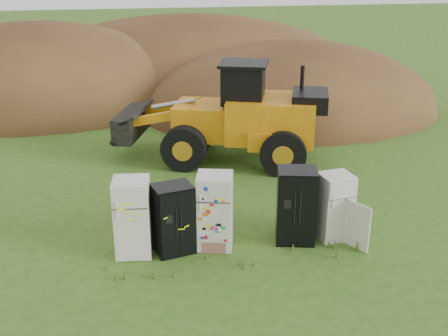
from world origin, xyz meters
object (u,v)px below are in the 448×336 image
at_px(fridge_open_door, 334,206).
at_px(wheel_loader, 218,112).
at_px(fridge_leftmost, 133,217).
at_px(fridge_sticker, 215,211).
at_px(fridge_black_side, 173,219).
at_px(fridge_black_right, 296,206).

bearing_deg(fridge_open_door, wheel_loader, 99.03).
relative_size(fridge_leftmost, fridge_open_door, 1.12).
bearing_deg(wheel_loader, fridge_sticker, -82.00).
relative_size(fridge_leftmost, fridge_black_side, 1.11).
xyz_separation_m(fridge_leftmost, wheel_loader, (2.99, 5.87, 0.74)).
relative_size(fridge_leftmost, fridge_black_right, 1.00).
bearing_deg(fridge_sticker, fridge_leftmost, -166.28).
bearing_deg(wheel_loader, fridge_open_door, -54.28).
distance_m(fridge_leftmost, fridge_black_side, 0.93).
bearing_deg(fridge_sticker, fridge_black_side, -162.21).
height_order(fridge_leftmost, fridge_open_door, fridge_leftmost).
xyz_separation_m(fridge_leftmost, fridge_black_side, (0.93, -0.07, -0.09)).
height_order(fridge_open_door, wheel_loader, wheel_loader).
height_order(fridge_black_right, fridge_open_door, fridge_black_right).
bearing_deg(fridge_leftmost, fridge_black_right, 5.28).
height_order(fridge_black_right, wheel_loader, wheel_loader).
bearing_deg(fridge_open_door, fridge_black_side, 171.65).
bearing_deg(fridge_black_right, fridge_open_door, 12.35).
distance_m(fridge_black_side, fridge_black_right, 2.95).
distance_m(fridge_leftmost, fridge_sticker, 1.91).
xyz_separation_m(fridge_sticker, fridge_black_right, (1.96, -0.06, 0.00)).
distance_m(fridge_black_right, wheel_loader, 6.04).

